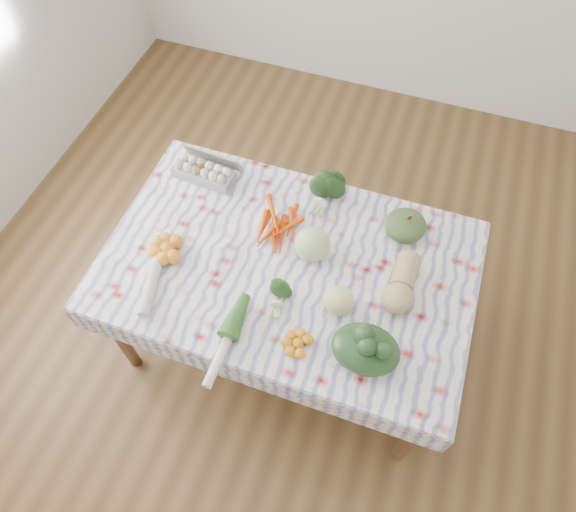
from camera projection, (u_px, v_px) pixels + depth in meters
The scene contains 16 objects.
ground at pixel (288, 333), 2.94m from camera, with size 4.50×4.50×0.00m, color #53391C.
dining_table at pixel (288, 273), 2.37m from camera, with size 1.60×1.00×0.75m.
tablecloth at pixel (288, 264), 2.31m from camera, with size 1.66×1.06×0.01m, color white.
egg_carton at pixel (204, 173), 2.54m from camera, with size 0.31×0.12×0.08m, color #959691.
carrot_bunch at pixel (276, 229), 2.38m from camera, with size 0.25×0.23×0.05m, color #DE4405.
kale_bunch at pixel (324, 191), 2.44m from camera, with size 0.16×0.14×0.14m, color #1B3B15.
kabocha_squash at pixel (406, 225), 2.34m from camera, with size 0.19×0.19×0.12m, color #3C5529.
cabbage at pixel (312, 244), 2.26m from camera, with size 0.16×0.16×0.16m, color #BBD288.
butternut_squash at pixel (402, 282), 2.17m from camera, with size 0.13×0.29×0.13m, color tan.
orange_cluster at pixel (167, 249), 2.30m from camera, with size 0.21×0.21×0.07m, color orange.
broccoli at pixel (279, 294), 2.16m from camera, with size 0.13×0.13×0.10m, color #244D1D.
mandarin_cluster at pixel (298, 343), 2.07m from camera, with size 0.15×0.15×0.05m, color orange.
grapefruit at pixel (339, 301), 2.13m from camera, with size 0.13×0.13×0.13m, color #D3D676.
spinach_bag at pixel (366, 349), 2.02m from camera, with size 0.28×0.22×0.12m, color #183216.
daikon at pixel (152, 280), 2.23m from camera, with size 0.05×0.05×0.36m, color beige.
leek at pixel (227, 341), 2.07m from camera, with size 0.04×0.04×0.40m, color silver.
Camera 1 is at (0.40, -1.16, 2.71)m, focal length 32.00 mm.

